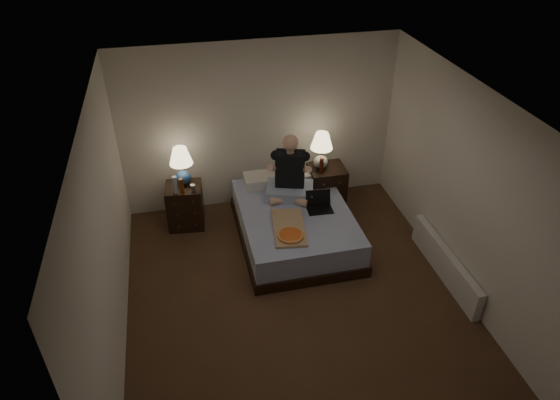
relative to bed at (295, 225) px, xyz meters
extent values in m
cube|color=#523923|center=(-0.27, -1.14, -0.24)|extent=(4.00, 4.50, 0.00)
cube|color=white|center=(-0.27, -1.14, 2.26)|extent=(4.00, 4.50, 0.00)
cube|color=white|center=(-0.27, 1.11, 1.01)|extent=(4.00, 0.00, 2.50)
cube|color=white|center=(-0.27, -3.39, 1.01)|extent=(4.00, 0.00, 2.50)
cube|color=white|center=(-2.27, -1.14, 1.01)|extent=(0.00, 4.50, 2.50)
cube|color=white|center=(1.73, -1.14, 1.01)|extent=(0.00, 4.50, 2.50)
cube|color=#5563AA|center=(0.00, 0.00, 0.00)|extent=(1.46, 1.94, 0.48)
cube|color=black|center=(-1.45, 0.68, 0.08)|extent=(0.54, 0.50, 0.65)
cube|color=black|center=(0.65, 0.67, 0.10)|extent=(0.53, 0.48, 0.68)
cylinder|color=silver|center=(-1.55, 0.54, 0.53)|extent=(0.07, 0.07, 0.25)
cylinder|color=#A8A8A3|center=(-1.32, 0.53, 0.45)|extent=(0.07, 0.07, 0.10)
cylinder|color=#602B0D|center=(-1.47, 0.51, 0.52)|extent=(0.06, 0.06, 0.23)
cylinder|color=#5D1D0D|center=(0.53, 0.57, 0.56)|extent=(0.06, 0.06, 0.23)
cube|color=silver|center=(1.66, -1.16, -0.04)|extent=(0.10, 1.60, 0.40)
camera|label=1|loc=(-1.41, -5.36, 4.14)|focal=32.00mm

